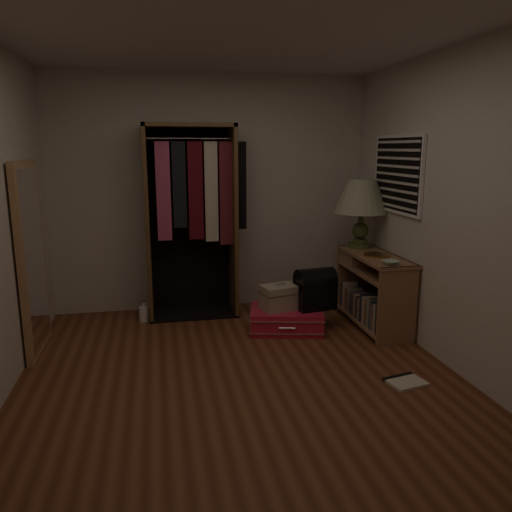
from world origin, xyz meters
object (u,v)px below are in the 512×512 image
console_bookshelf (371,288)px  black_bag (315,288)px  floor_mirror (32,259)px  table_lamp (362,198)px  pink_suitcase (286,319)px  train_case (280,297)px  open_wardrobe (195,205)px  white_jug (144,314)px

console_bookshelf → black_bag: size_ratio=2.70×
floor_mirror → table_lamp: bearing=7.2°
pink_suitcase → floor_mirror: bearing=-165.8°
train_case → table_lamp: bearing=6.1°
train_case → black_bag: black_bag is taller
open_wardrobe → floor_mirror: (-1.50, -0.77, -0.36)m
pink_suitcase → white_jug: bearing=171.7°
open_wardrobe → train_case: size_ratio=4.94×
open_wardrobe → white_jug: (-0.58, -0.17, -1.13)m
console_bookshelf → table_lamp: bearing=89.2°
console_bookshelf → white_jug: bearing=166.5°
train_case → console_bookshelf: bearing=-14.4°
floor_mirror → table_lamp: size_ratio=2.33×
open_wardrobe → train_case: bearing=-43.4°
floor_mirror → open_wardrobe: bearing=27.0°
table_lamp → floor_mirror: bearing=-172.8°
white_jug → floor_mirror: bearing=-146.9°
console_bookshelf → train_case: size_ratio=2.70×
floor_mirror → black_bag: bearing=0.2°
train_case → white_jug: (-1.34, 0.55, -0.27)m
floor_mirror → pink_suitcase: (2.34, 0.05, -0.74)m
black_bag → table_lamp: bearing=24.0°
floor_mirror → pink_suitcase: 2.45m
console_bookshelf → open_wardrobe: size_ratio=0.55×
floor_mirror → pink_suitcase: floor_mirror is taller
pink_suitcase → train_case: (-0.07, -0.00, 0.24)m
train_case → black_bag: size_ratio=1.00×
console_bookshelf → table_lamp: table_lamp is taller
black_bag → white_jug: (-1.70, 0.59, -0.35)m
open_wardrobe → table_lamp: 1.78m
black_bag → table_lamp: size_ratio=0.57×
open_wardrobe → table_lamp: open_wardrobe is taller
train_case → floor_mirror: bearing=167.1°
floor_mirror → black_bag: size_ratio=4.10×
open_wardrobe → train_case: open_wardrobe is taller
pink_suitcase → table_lamp: (0.91, 0.36, 1.17)m
black_bag → table_lamp: (0.62, 0.40, 0.85)m
black_bag → white_jug: 1.83m
open_wardrobe → pink_suitcase: bearing=-40.8°
console_bookshelf → open_wardrobe: open_wardrobe is taller
console_bookshelf → train_case: bearing=179.7°
open_wardrobe → table_lamp: size_ratio=2.81×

